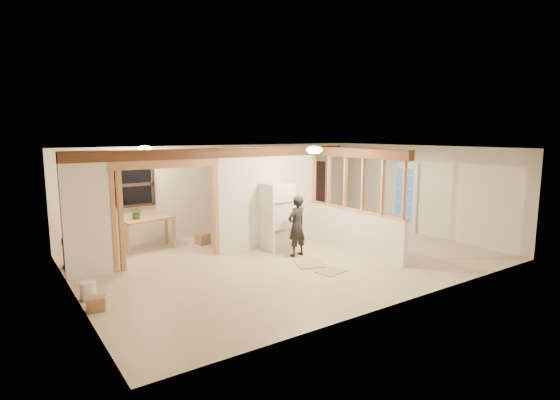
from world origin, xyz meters
TOP-DOWN VIEW (x-y plane):
  - floor at (0.00, 0.00)m, footprint 9.00×6.50m
  - ceiling at (0.00, 0.00)m, footprint 9.00×6.50m
  - wall_back at (0.00, 3.25)m, footprint 9.00×0.01m
  - wall_front at (0.00, -3.25)m, footprint 9.00×0.01m
  - wall_left at (-4.50, 0.00)m, footprint 0.01×6.50m
  - wall_right at (4.50, 0.00)m, footprint 0.01×6.50m
  - partition_left_stub at (-4.05, 1.20)m, footprint 0.90×0.12m
  - partition_center at (0.20, 1.20)m, footprint 2.80×0.12m
  - doorway_frame at (-2.40, 1.20)m, footprint 2.46×0.14m
  - header_beam_back at (-1.00, 1.20)m, footprint 7.00×0.18m
  - header_beam_right at (1.60, -0.40)m, footprint 0.18×3.30m
  - pony_wall at (1.60, -0.40)m, footprint 0.12×3.20m
  - stud_partition at (1.60, -0.40)m, footprint 0.14×3.20m
  - window_back at (-2.60, 3.17)m, footprint 1.12×0.10m
  - french_door at (4.42, 0.40)m, footprint 0.12×0.86m
  - ceiling_dome_main at (0.30, -0.50)m, footprint 0.36×0.36m
  - ceiling_dome_util at (-2.50, 2.30)m, footprint 0.32×0.32m
  - hanging_bulb at (-2.00, 1.60)m, footprint 0.07×0.07m
  - refrigerator at (0.21, 0.81)m, footprint 0.67×0.65m
  - woman at (0.23, 0.03)m, footprint 0.58×0.44m
  - work_table at (-2.43, 2.59)m, footprint 1.33×0.86m
  - potted_plant at (-2.67, 2.61)m, footprint 0.41×0.39m
  - shop_vac at (-4.20, 2.00)m, footprint 0.56×0.56m
  - bookshelf at (2.99, 3.02)m, footprint 0.97×0.32m
  - bucket at (-4.34, -0.13)m, footprint 0.34×0.34m
  - box_util_a at (-1.11, 2.29)m, footprint 0.38×0.34m
  - box_util_b at (-3.74, 2.16)m, footprint 0.41×0.41m
  - box_front at (-4.33, -0.70)m, footprint 0.33×0.29m
  - floor_panel_near at (0.08, -0.68)m, footprint 0.81×0.81m
  - floor_panel_far at (0.11, -1.33)m, footprint 0.64×0.55m

SIDE VIEW (x-z plane):
  - floor at x=0.00m, z-range -0.01..0.00m
  - floor_panel_far at x=0.11m, z-range 0.00..0.02m
  - floor_panel_near at x=0.08m, z-range 0.00..0.02m
  - box_front at x=-4.33m, z-range 0.00..0.23m
  - box_util_a at x=-1.11m, z-range 0.00..0.28m
  - box_util_b at x=-3.74m, z-range 0.00..0.30m
  - bucket at x=-4.34m, z-range 0.00..0.33m
  - shop_vac at x=-4.20m, z-range 0.00..0.65m
  - work_table at x=-2.43m, z-range 0.00..0.78m
  - pony_wall at x=1.60m, z-range 0.00..1.00m
  - woman at x=0.23m, z-range 0.00..1.43m
  - refrigerator at x=0.21m, z-range 0.00..1.63m
  - potted_plant at x=-2.67m, z-range 0.78..1.13m
  - bookshelf at x=2.99m, z-range 0.00..1.93m
  - french_door at x=4.42m, z-range 0.00..2.00m
  - doorway_frame at x=-2.40m, z-range 0.00..2.20m
  - wall_back at x=0.00m, z-range 0.00..2.50m
  - wall_front at x=0.00m, z-range 0.00..2.50m
  - wall_left at x=-4.50m, z-range 0.00..2.50m
  - wall_right at x=4.50m, z-range 0.00..2.50m
  - partition_left_stub at x=-4.05m, z-range 0.00..2.50m
  - partition_center at x=0.20m, z-range 0.00..2.50m
  - window_back at x=-2.60m, z-range 1.00..2.10m
  - stud_partition at x=1.60m, z-range 1.00..2.32m
  - hanging_bulb at x=-2.00m, z-range 2.15..2.22m
  - header_beam_back at x=-1.00m, z-range 2.27..2.49m
  - header_beam_right at x=1.60m, z-range 2.27..2.49m
  - ceiling_dome_main at x=0.30m, z-range 2.40..2.56m
  - ceiling_dome_util at x=-2.50m, z-range 2.41..2.55m
  - ceiling at x=0.00m, z-range 2.50..2.50m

